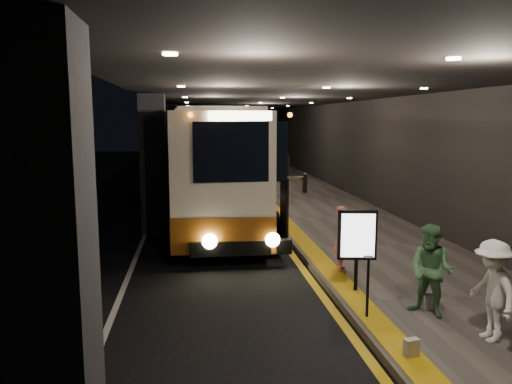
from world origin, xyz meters
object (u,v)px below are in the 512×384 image
bag_plain (412,348)px  coach_third (205,140)px  coach_second (211,149)px  bag_polka (428,301)px  passenger_waiting_green (431,271)px  passenger_boarding (342,238)px  stanchion_post (368,288)px  passenger_waiting_white (492,291)px  info_sign (357,237)px  coach_main (225,170)px

bag_plain → coach_third: bearing=93.2°
coach_second → bag_polka: size_ratio=40.70×
passenger_waiting_green → bag_polka: 0.73m
passenger_boarding → bag_polka: 2.75m
coach_second → stanchion_post: (2.00, -20.19, -1.26)m
bag_polka → bag_plain: bearing=-122.7°
bag_plain → passenger_boarding: bearing=87.0°
passenger_waiting_white → passenger_boarding: bearing=-161.4°
passenger_waiting_green → info_sign: 1.71m
passenger_waiting_green → stanchion_post: (-1.13, 0.06, -0.28)m
passenger_waiting_green → bag_plain: (-0.99, -1.45, -0.69)m
coach_third → passenger_waiting_white: 36.96m
passenger_boarding → stanchion_post: size_ratio=1.39×
coach_third → bag_polka: 35.62m
coach_second → passenger_waiting_green: (3.13, -20.25, -0.98)m
passenger_waiting_green → passenger_waiting_white: 1.17m
bag_polka → stanchion_post: 1.33m
info_sign → coach_main: bearing=113.4°
bag_polka → coach_third: bearing=95.1°
bag_polka → coach_second: bearing=99.2°
stanchion_post → coach_main: bearing=101.3°
passenger_waiting_white → stanchion_post: bearing=-124.0°
bag_polka → passenger_boarding: bearing=109.3°
coach_main → bag_polka: size_ratio=38.44×
passenger_waiting_white → stanchion_post: passenger_waiting_white is taller
coach_main → passenger_boarding: bearing=-67.5°
coach_third → info_sign: size_ratio=7.14×
coach_main → passenger_waiting_white: (3.52, -10.62, -0.87)m
info_sign → stanchion_post: 1.51m
stanchion_post → info_sign: bearing=79.6°
coach_main → passenger_waiting_green: bearing=-68.4°
coach_main → stanchion_post: size_ratio=11.35×
coach_third → passenger_waiting_white: size_ratio=7.35×
coach_second → passenger_boarding: coach_second is taller
coach_main → passenger_boarding: size_ratio=8.18×
passenger_waiting_white → coach_third: bearing=-173.9°
coach_second → info_sign: 18.97m
passenger_waiting_green → stanchion_post: 1.17m
passenger_boarding → coach_third: bearing=10.6°
coach_main → bag_plain: (2.04, -11.01, -1.55)m
coach_third → passenger_waiting_green: 35.86m
passenger_boarding → stanchion_post: 2.78m
coach_third → stanchion_post: (1.91, -35.67, -1.09)m
coach_second → stanchion_post: coach_second is taller
passenger_waiting_green → passenger_waiting_white: size_ratio=1.02×
coach_main → passenger_boarding: coach_main is taller
coach_main → coach_second: bearing=94.5°
stanchion_post → passenger_boarding: bearing=82.4°
bag_plain → bag_polka: bearing=57.3°
coach_third → passenger_waiting_green: bearing=-88.3°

